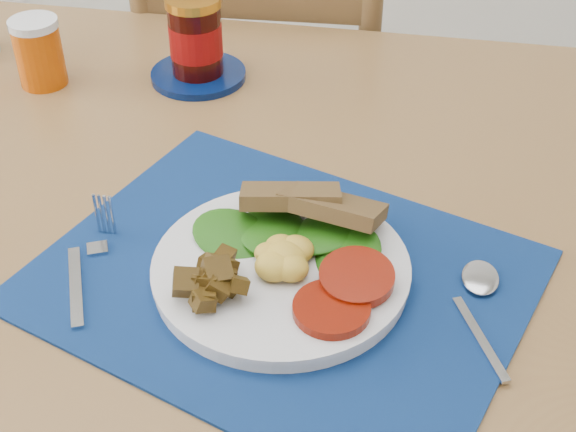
% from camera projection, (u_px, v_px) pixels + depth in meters
% --- Properties ---
extents(table, '(1.40, 0.90, 0.75)m').
position_uv_depth(table, '(162.00, 223.00, 1.05)').
color(table, brown).
rests_on(table, ground).
extents(chair_far, '(0.48, 0.46, 1.22)m').
position_uv_depth(chair_far, '(267.00, 56.00, 1.55)').
color(chair_far, brown).
rests_on(chair_far, ground).
extents(placemat, '(0.59, 0.53, 0.00)m').
position_uv_depth(placemat, '(281.00, 278.00, 0.84)').
color(placemat, black).
rests_on(placemat, table).
extents(breakfast_plate, '(0.27, 0.27, 0.06)m').
position_uv_depth(breakfast_plate, '(275.00, 265.00, 0.83)').
color(breakfast_plate, silver).
rests_on(breakfast_plate, placemat).
extents(fork, '(0.06, 0.17, 0.00)m').
position_uv_depth(fork, '(90.00, 262.00, 0.86)').
color(fork, '#B2B5BA').
rests_on(fork, placemat).
extents(spoon, '(0.06, 0.17, 0.00)m').
position_uv_depth(spoon, '(480.00, 297.00, 0.81)').
color(spoon, '#B2B5BA').
rests_on(spoon, placemat).
extents(juice_glass, '(0.07, 0.07, 0.09)m').
position_uv_depth(juice_glass, '(39.00, 54.00, 1.15)').
color(juice_glass, '#BF4805').
rests_on(juice_glass, table).
extents(jam_on_saucer, '(0.14, 0.14, 0.13)m').
position_uv_depth(jam_on_saucer, '(196.00, 43.00, 1.15)').
color(jam_on_saucer, '#041649').
rests_on(jam_on_saucer, table).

